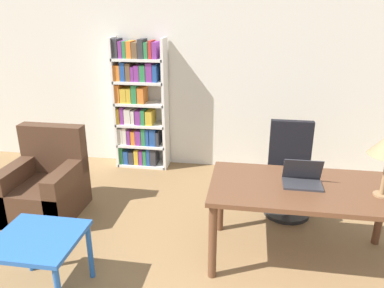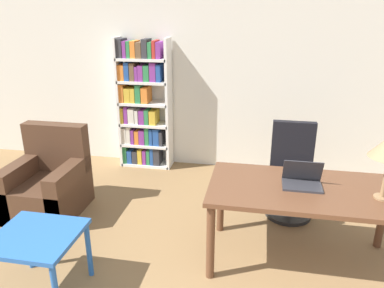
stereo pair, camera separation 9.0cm
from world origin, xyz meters
name	(u,v)px [view 1 (the left image)]	position (x,y,z in m)	size (l,w,h in m)	color
wall_back	(232,71)	(0.00, 4.53, 1.35)	(8.00, 0.06, 2.70)	silver
desk	(306,196)	(0.77, 2.50, 0.63)	(1.63, 0.84, 0.72)	brown
laptop	(302,179)	(0.73, 2.54, 0.77)	(0.32, 0.23, 0.22)	#2D2D33
office_chair	(289,173)	(0.71, 3.36, 0.45)	(0.49, 0.49, 1.01)	black
side_table_blue	(38,246)	(-1.26, 1.71, 0.46)	(0.63, 0.59, 0.54)	#2356A3
armchair	(46,188)	(-1.89, 2.91, 0.29)	(0.72, 0.77, 0.93)	#472D1E
bookshelf	(138,106)	(-1.25, 4.34, 0.87)	(0.72, 0.28, 1.78)	white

